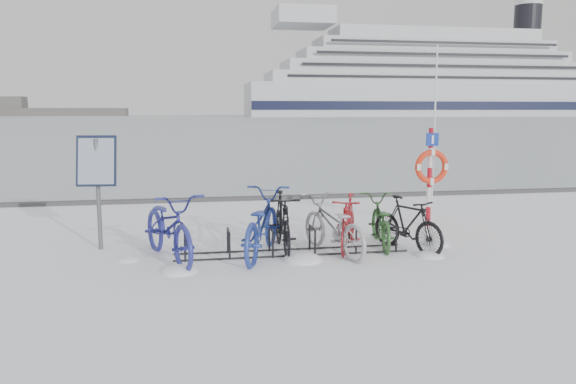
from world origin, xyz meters
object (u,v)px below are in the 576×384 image
at_px(cruise_ferry, 430,83).
at_px(info_board, 97,168).
at_px(bike_rack, 292,243).
at_px(lifebuoy_station, 431,167).

bearing_deg(cruise_ferry, info_board, -115.27).
bearing_deg(bike_rack, info_board, 165.15).
bearing_deg(lifebuoy_station, info_board, -172.50).
bearing_deg(bike_rack, cruise_ferry, 65.59).
bearing_deg(cruise_ferry, lifebuoy_station, -113.82).
relative_size(lifebuoy_station, cruise_ferry, 0.03).
xyz_separation_m(bike_rack, lifebuoy_station, (3.28, 1.73, 1.09)).
xyz_separation_m(info_board, lifebuoy_station, (6.56, 0.86, -0.18)).
height_order(bike_rack, cruise_ferry, cruise_ferry).
relative_size(info_board, lifebuoy_station, 0.53).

